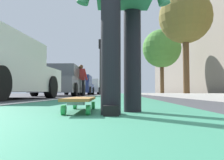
# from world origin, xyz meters

# --- Properties ---
(ground_plane) EXTENTS (80.00, 80.00, 0.00)m
(ground_plane) POSITION_xyz_m (10.00, 0.00, 0.00)
(ground_plane) COLOR #38383D
(bike_lane_paint) EXTENTS (56.00, 2.13, 0.00)m
(bike_lane_paint) POSITION_xyz_m (24.00, 0.00, 0.00)
(bike_lane_paint) COLOR #2D7256
(bike_lane_paint) RESTS_ON ground
(lane_stripe_white) EXTENTS (52.00, 0.16, 0.01)m
(lane_stripe_white) POSITION_xyz_m (20.00, 1.21, 0.00)
(lane_stripe_white) COLOR silver
(lane_stripe_white) RESTS_ON ground
(sidewalk_curb) EXTENTS (52.00, 3.20, 0.13)m
(sidewalk_curb) POSITION_xyz_m (18.00, -3.61, 0.06)
(sidewalk_curb) COLOR #9E9B93
(sidewalk_curb) RESTS_ON ground
(building_facade) EXTENTS (40.00, 1.20, 8.12)m
(building_facade) POSITION_xyz_m (22.00, -6.61, 4.06)
(building_facade) COLOR #71685C
(building_facade) RESTS_ON ground
(skateboard) EXTENTS (0.85, 0.26, 0.11)m
(skateboard) POSITION_xyz_m (1.17, -0.02, 0.09)
(skateboard) COLOR green
(skateboard) RESTS_ON ground
(parked_car_mid) EXTENTS (4.34, 2.09, 1.46)m
(parked_car_mid) POSITION_xyz_m (11.01, 2.72, 0.69)
(parked_car_mid) COLOR #4C5156
(parked_car_mid) RESTS_ON ground
(parked_car_far) EXTENTS (4.32, 1.96, 1.46)m
(parked_car_far) POSITION_xyz_m (17.39, 2.90, 0.69)
(parked_car_far) COLOR navy
(parked_car_far) RESTS_ON ground
(parked_car_end) EXTENTS (4.35, 2.10, 1.50)m
(parked_car_end) POSITION_xyz_m (23.21, 2.93, 0.72)
(parked_car_end) COLOR silver
(parked_car_end) RESTS_ON ground
(traffic_light) EXTENTS (0.33, 0.28, 4.77)m
(traffic_light) POSITION_xyz_m (19.77, 1.61, 3.26)
(traffic_light) COLOR #2D2D2D
(traffic_light) RESTS_ON ground
(street_tree_mid) EXTENTS (2.41, 2.41, 4.83)m
(street_tree_mid) POSITION_xyz_m (10.20, -3.21, 3.59)
(street_tree_mid) COLOR brown
(street_tree_mid) RESTS_ON ground
(street_tree_far) EXTENTS (2.83, 2.83, 4.84)m
(street_tree_far) POSITION_xyz_m (16.98, -3.21, 3.41)
(street_tree_far) COLOR brown
(street_tree_far) RESTS_ON ground
(pedestrian_distant) EXTENTS (0.45, 0.70, 1.61)m
(pedestrian_distant) POSITION_xyz_m (11.49, 1.81, 0.92)
(pedestrian_distant) COLOR black
(pedestrian_distant) RESTS_ON ground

